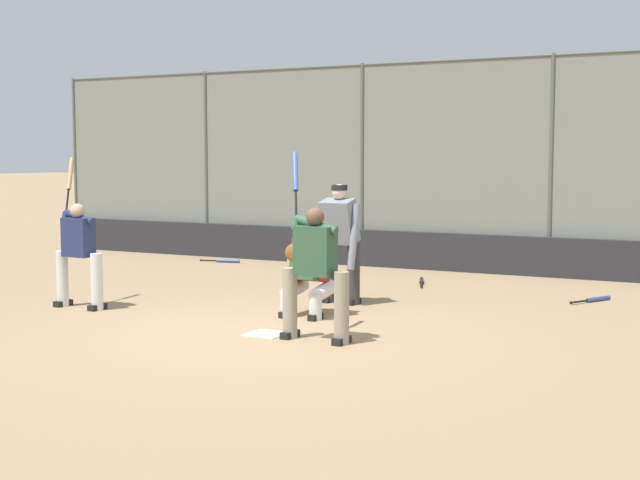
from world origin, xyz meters
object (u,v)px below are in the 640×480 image
catcher_behind_plate (308,267)px  spare_bat_third_base_side (421,282)px  batter_at_plate (315,268)px  spare_bat_near_backstop (225,261)px  umpire_home (340,240)px  batter_on_deck (78,251)px  spare_bat_by_padding (595,299)px

catcher_behind_plate → spare_bat_third_base_side: bearing=-92.8°
batter_at_plate → spare_bat_near_backstop: size_ratio=2.65×
spare_bat_near_backstop → spare_bat_third_base_side: 4.62m
umpire_home → batter_on_deck: (3.07, 1.97, -0.13)m
spare_bat_near_backstop → spare_bat_third_base_side: bearing=-26.1°
spare_bat_by_padding → spare_bat_third_base_side: size_ratio=0.89×
batter_on_deck → spare_bat_near_backstop: size_ratio=2.57×
batter_on_deck → spare_bat_near_backstop: bearing=-75.4°
batter_on_deck → spare_bat_third_base_side: bearing=-124.7°
catcher_behind_plate → spare_bat_by_padding: size_ratio=1.66×
umpire_home → batter_on_deck: batter_on_deck is taller
catcher_behind_plate → spare_bat_third_base_side: size_ratio=1.48×
batter_at_plate → umpire_home: bearing=-67.4°
spare_bat_near_backstop → batter_on_deck: bearing=-92.0°
batter_at_plate → spare_bat_by_padding: size_ratio=2.82×
spare_bat_by_padding → umpire_home: bearing=148.6°
spare_bat_third_base_side → catcher_behind_plate: bearing=155.4°
batter_at_plate → batter_on_deck: bearing=-3.9°
umpire_home → spare_bat_near_backstop: bearing=-35.0°
catcher_behind_plate → spare_bat_near_backstop: size_ratio=1.56×
batter_at_plate → batter_on_deck: batter_at_plate is taller
batter_on_deck → catcher_behind_plate: bearing=-161.7°
batter_on_deck → spare_bat_by_padding: (-6.30, -3.82, -0.76)m
batter_at_plate → umpire_home: (0.87, -2.45, 0.09)m
umpire_home → spare_bat_by_padding: 3.82m
batter_at_plate → spare_bat_by_padding: 4.97m
batter_at_plate → spare_bat_third_base_side: size_ratio=2.51×
catcher_behind_plate → batter_on_deck: 3.26m
batter_at_plate → spare_bat_third_base_side: bearing=-80.6°
catcher_behind_plate → umpire_home: umpire_home is taller
catcher_behind_plate → batter_on_deck: (3.14, 0.86, 0.13)m
batter_at_plate → spare_bat_third_base_side: batter_at_plate is taller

